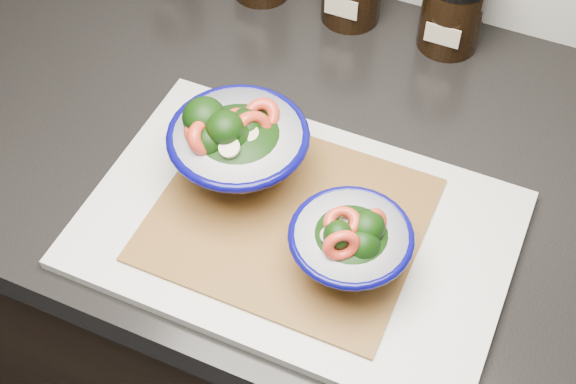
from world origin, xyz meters
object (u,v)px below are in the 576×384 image
at_px(cutting_board, 297,229).
at_px(bowl_right, 351,245).
at_px(bowl_left, 237,146).
at_px(spice_jar_d, 453,8).

height_order(cutting_board, bowl_right, bowl_right).
bearing_deg(bowl_right, bowl_left, 157.64).
xyz_separation_m(cutting_board, bowl_right, (0.07, -0.03, 0.05)).
relative_size(bowl_left, spice_jar_d, 1.35).
bearing_deg(spice_jar_d, cutting_board, -98.87).
bearing_deg(bowl_right, cutting_board, 157.32).
bearing_deg(bowl_left, spice_jar_d, 66.42).
bearing_deg(spice_jar_d, bowl_right, -88.09).
height_order(bowl_left, bowl_right, bowl_left).
bearing_deg(bowl_right, spice_jar_d, 91.91).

